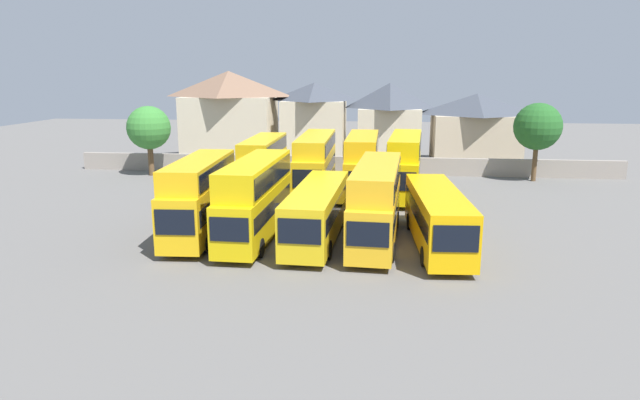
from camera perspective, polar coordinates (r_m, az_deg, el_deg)
name	(u,v)px	position (r m, az deg, el deg)	size (l,w,h in m)	color
ground	(337,185)	(52.20, 1.78, 1.58)	(140.00, 140.00, 0.00)	#605E5B
depot_boundary_wall	(342,165)	(57.82, 2.24, 3.59)	(56.00, 0.50, 1.80)	gray
bus_1	(200,194)	(35.88, -12.20, 0.62)	(3.00, 10.21, 4.95)	yellow
bus_2	(255,195)	(34.82, -6.63, 0.47)	(2.74, 11.08, 4.97)	#E0B90D
bus_3	(317,210)	(34.59, -0.27, -1.00)	(3.11, 12.00, 3.36)	gold
bus_4	(376,199)	(34.20, 5.79, 0.14)	(3.22, 11.76, 4.83)	gold
bus_5	(437,215)	(33.94, 11.89, -1.53)	(3.27, 11.84, 3.40)	#F1AE0A
bus_6	(263,162)	(48.64, -5.82, 3.88)	(2.64, 10.34, 4.73)	gold
bus_7	(316,161)	(48.22, -0.46, 4.04)	(2.76, 11.66, 4.99)	yellow
bus_8	(362,162)	(47.48, 4.33, 3.92)	(2.69, 10.45, 5.09)	yellow
bus_9	(405,162)	(47.31, 8.67, 3.83)	(3.30, 11.06, 5.17)	#E2BE0B
house_terrace_left	(230,115)	(68.35, -9.21, 8.61)	(10.98, 7.58, 10.44)	beige
house_terrace_centre	(314,121)	(67.39, -0.57, 8.12)	(7.57, 7.72, 9.10)	beige
house_terrace_right	(389,121)	(66.47, 7.09, 7.97)	(7.45, 7.21, 9.11)	beige
house_terrace_far_right	(475,128)	(66.69, 15.60, 7.10)	(10.09, 7.24, 7.94)	#C6B293
tree_left_of_lot	(538,127)	(57.11, 21.37, 6.98)	(4.46, 4.46, 7.48)	brown
tree_behind_wall	(149,128)	(58.94, -17.10, 7.04)	(4.34, 4.34, 7.01)	brown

